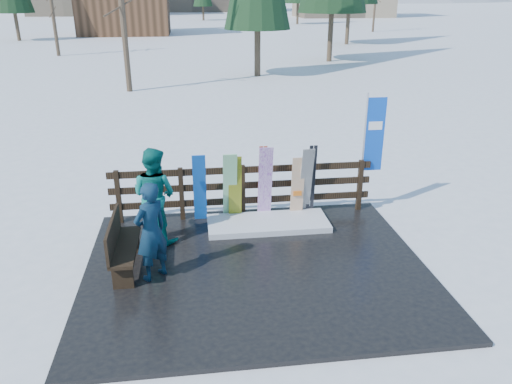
{
  "coord_description": "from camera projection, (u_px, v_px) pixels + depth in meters",
  "views": [
    {
      "loc": [
        -1.02,
        -7.67,
        4.61
      ],
      "look_at": [
        0.13,
        1.0,
        1.1
      ],
      "focal_mm": 35.0,
      "sensor_mm": 36.0,
      "label": 1
    }
  ],
  "objects": [
    {
      "name": "deck",
      "position": [
        256.0,
        268.0,
        8.89
      ],
      "size": [
        6.0,
        5.0,
        0.08
      ],
      "primitive_type": "cube",
      "color": "black",
      "rests_on": "ground"
    },
    {
      "name": "rental_flag",
      "position": [
        372.0,
        139.0,
        10.68
      ],
      "size": [
        0.45,
        0.04,
        2.6
      ],
      "color": "silver",
      "rests_on": "deck"
    },
    {
      "name": "snowboard_3",
      "position": [
        265.0,
        183.0,
        10.44
      ],
      "size": [
        0.29,
        0.33,
        1.64
      ],
      "primitive_type": "cube",
      "rotation": [
        0.18,
        0.0,
        0.0
      ],
      "color": "white",
      "rests_on": "deck"
    },
    {
      "name": "snowboard_0",
      "position": [
        200.0,
        188.0,
        10.29
      ],
      "size": [
        0.27,
        0.37,
        1.54
      ],
      "primitive_type": "cube",
      "rotation": [
        0.22,
        0.0,
        0.0
      ],
      "color": "blue",
      "rests_on": "deck"
    },
    {
      "name": "bench",
      "position": [
        121.0,
        244.0,
        8.57
      ],
      "size": [
        0.41,
        1.5,
        0.97
      ],
      "color": "black",
      "rests_on": "deck"
    },
    {
      "name": "ski_pair_b",
      "position": [
        311.0,
        180.0,
        10.64
      ],
      "size": [
        0.17,
        0.17,
        1.6
      ],
      "color": "black",
      "rests_on": "deck"
    },
    {
      "name": "fence",
      "position": [
        243.0,
        187.0,
        10.65
      ],
      "size": [
        5.6,
        0.1,
        1.15
      ],
      "color": "black",
      "rests_on": "deck"
    },
    {
      "name": "ground",
      "position": [
        256.0,
        270.0,
        8.9
      ],
      "size": [
        700.0,
        700.0,
        0.0
      ],
      "primitive_type": "plane",
      "color": "white",
      "rests_on": "ground"
    },
    {
      "name": "snowboard_2",
      "position": [
        235.0,
        188.0,
        10.4
      ],
      "size": [
        0.27,
        0.23,
        1.45
      ],
      "primitive_type": "cube",
      "rotation": [
        0.14,
        0.0,
        0.0
      ],
      "color": "yellow",
      "rests_on": "deck"
    },
    {
      "name": "person_front",
      "position": [
        151.0,
        231.0,
        8.23
      ],
      "size": [
        0.74,
        0.73,
        1.72
      ],
      "primitive_type": "imported",
      "rotation": [
        0.0,
        0.0,
        3.87
      ],
      "color": "#0C3145",
      "rests_on": "deck"
    },
    {
      "name": "snowboard_4",
      "position": [
        306.0,
        182.0,
        10.56
      ],
      "size": [
        0.26,
        0.38,
        1.57
      ],
      "primitive_type": "cube",
      "rotation": [
        0.22,
        0.0,
        0.0
      ],
      "color": "black",
      "rests_on": "deck"
    },
    {
      "name": "person_back",
      "position": [
        154.0,
        195.0,
        9.5
      ],
      "size": [
        1.15,
        1.09,
        1.87
      ],
      "primitive_type": "imported",
      "rotation": [
        0.0,
        0.0,
        2.56
      ],
      "color": "#0B6961",
      "rests_on": "deck"
    },
    {
      "name": "snow_patch",
      "position": [
        268.0,
        223.0,
        10.38
      ],
      "size": [
        2.5,
        1.0,
        0.12
      ],
      "primitive_type": "cube",
      "color": "white",
      "rests_on": "deck"
    },
    {
      "name": "snowboard_1",
      "position": [
        230.0,
        187.0,
        10.37
      ],
      "size": [
        0.29,
        0.42,
        1.54
      ],
      "primitive_type": "cube",
      "rotation": [
        0.25,
        0.0,
        0.0
      ],
      "color": "white",
      "rests_on": "deck"
    },
    {
      "name": "snowboard_5",
      "position": [
        297.0,
        187.0,
        10.58
      ],
      "size": [
        0.27,
        0.18,
        1.37
      ],
      "primitive_type": "cube",
      "rotation": [
        0.11,
        0.0,
        0.0
      ],
      "color": "silver",
      "rests_on": "deck"
    },
    {
      "name": "ski_pair_a",
      "position": [
        262.0,
        182.0,
        10.5
      ],
      "size": [
        0.16,
        0.32,
        1.64
      ],
      "color": "#B12F15",
      "rests_on": "deck"
    }
  ]
}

